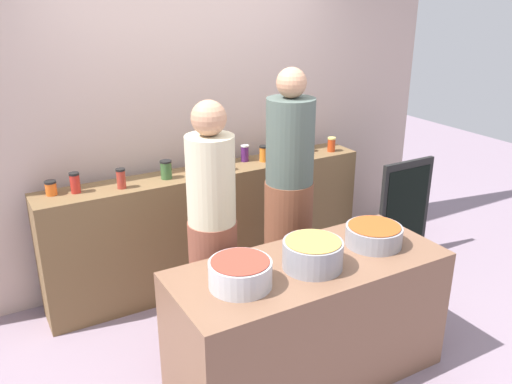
# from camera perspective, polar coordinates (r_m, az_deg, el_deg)

# --- Properties ---
(ground) EXTENTS (12.00, 12.00, 0.00)m
(ground) POSITION_cam_1_polar(r_m,az_deg,el_deg) (3.89, 2.67, -16.27)
(ground) COLOR gray
(storefront_wall) EXTENTS (4.80, 0.12, 3.00)m
(storefront_wall) POSITION_cam_1_polar(r_m,az_deg,el_deg) (4.46, -7.13, 9.84)
(storefront_wall) COLOR #BCA398
(storefront_wall) RESTS_ON ground
(display_shelf) EXTENTS (2.70, 0.36, 0.99)m
(display_shelf) POSITION_cam_1_polar(r_m,az_deg,el_deg) (4.47, -4.79, -3.68)
(display_shelf) COLOR brown
(display_shelf) RESTS_ON ground
(prep_table) EXTENTS (1.70, 0.70, 0.82)m
(prep_table) POSITION_cam_1_polar(r_m,az_deg,el_deg) (3.45, 5.52, -13.45)
(prep_table) COLOR brown
(prep_table) RESTS_ON ground
(preserve_jar_0) EXTENTS (0.08, 0.08, 0.10)m
(preserve_jar_0) POSITION_cam_1_polar(r_m,az_deg,el_deg) (4.01, -20.94, 0.41)
(preserve_jar_0) COLOR #E05C1D
(preserve_jar_0) RESTS_ON display_shelf
(preserve_jar_1) EXTENTS (0.07, 0.07, 0.15)m
(preserve_jar_1) POSITION_cam_1_polar(r_m,az_deg,el_deg) (3.98, -18.66, 0.94)
(preserve_jar_1) COLOR #B3271F
(preserve_jar_1) RESTS_ON display_shelf
(preserve_jar_2) EXTENTS (0.07, 0.07, 0.15)m
(preserve_jar_2) POSITION_cam_1_polar(r_m,az_deg,el_deg) (3.98, -14.13, 1.41)
(preserve_jar_2) COLOR #A43327
(preserve_jar_2) RESTS_ON display_shelf
(preserve_jar_3) EXTENTS (0.09, 0.09, 0.14)m
(preserve_jar_3) POSITION_cam_1_polar(r_m,az_deg,el_deg) (4.12, -9.52, 2.36)
(preserve_jar_3) COLOR #365E31
(preserve_jar_3) RESTS_ON display_shelf
(preserve_jar_4) EXTENTS (0.07, 0.07, 0.12)m
(preserve_jar_4) POSITION_cam_1_polar(r_m,az_deg,el_deg) (4.26, -6.69, 3.04)
(preserve_jar_4) COLOR orange
(preserve_jar_4) RESTS_ON display_shelf
(preserve_jar_5) EXTENTS (0.07, 0.07, 0.13)m
(preserve_jar_5) POSITION_cam_1_polar(r_m,az_deg,el_deg) (4.25, -3.51, 3.16)
(preserve_jar_5) COLOR maroon
(preserve_jar_5) RESTS_ON display_shelf
(preserve_jar_6) EXTENTS (0.07, 0.07, 0.14)m
(preserve_jar_6) POSITION_cam_1_polar(r_m,az_deg,el_deg) (4.47, -1.21, 4.15)
(preserve_jar_6) COLOR #491C5B
(preserve_jar_6) RESTS_ON display_shelf
(preserve_jar_7) EXTENTS (0.07, 0.07, 0.13)m
(preserve_jar_7) POSITION_cam_1_polar(r_m,az_deg,el_deg) (4.47, 0.82, 4.10)
(preserve_jar_7) COLOR orange
(preserve_jar_7) RESTS_ON display_shelf
(preserve_jar_8) EXTENTS (0.08, 0.08, 0.11)m
(preserve_jar_8) POSITION_cam_1_polar(r_m,az_deg,el_deg) (4.58, 2.74, 4.33)
(preserve_jar_8) COLOR gold
(preserve_jar_8) RESTS_ON display_shelf
(preserve_jar_9) EXTENTS (0.09, 0.09, 0.12)m
(preserve_jar_9) POSITION_cam_1_polar(r_m,az_deg,el_deg) (4.69, 4.80, 4.74)
(preserve_jar_9) COLOR #441546
(preserve_jar_9) RESTS_ON display_shelf
(preserve_jar_10) EXTENTS (0.07, 0.07, 0.10)m
(preserve_jar_10) POSITION_cam_1_polar(r_m,az_deg,el_deg) (4.77, 5.52, 4.89)
(preserve_jar_10) COLOR #A43A28
(preserve_jar_10) RESTS_ON display_shelf
(preserve_jar_11) EXTENTS (0.07, 0.07, 0.13)m
(preserve_jar_11) POSITION_cam_1_polar(r_m,az_deg,el_deg) (4.80, 8.01, 5.03)
(preserve_jar_11) COLOR #BC3B16
(preserve_jar_11) RESTS_ON display_shelf
(cooking_pot_left) EXTENTS (0.35, 0.35, 0.15)m
(cooking_pot_left) POSITION_cam_1_polar(r_m,az_deg,el_deg) (2.95, -1.68, -8.65)
(cooking_pot_left) COLOR #B7B7BC
(cooking_pot_left) RESTS_ON prep_table
(cooking_pot_center) EXTENTS (0.35, 0.35, 0.17)m
(cooking_pot_center) POSITION_cam_1_polar(r_m,az_deg,el_deg) (3.15, 6.03, -6.58)
(cooking_pot_center) COLOR gray
(cooking_pot_center) RESTS_ON prep_table
(cooking_pot_right) EXTENTS (0.36, 0.36, 0.13)m
(cooking_pot_right) POSITION_cam_1_polar(r_m,az_deg,el_deg) (3.49, 12.38, -4.51)
(cooking_pot_right) COLOR gray
(cooking_pot_right) RESTS_ON prep_table
(cook_with_tongs) EXTENTS (0.32, 0.32, 1.73)m
(cook_with_tongs) POSITION_cam_1_polar(r_m,az_deg,el_deg) (3.53, -4.62, -5.26)
(cook_with_tongs) COLOR brown
(cook_with_tongs) RESTS_ON ground
(cook_in_cap) EXTENTS (0.36, 0.36, 1.84)m
(cook_in_cap) POSITION_cam_1_polar(r_m,az_deg,el_deg) (4.00, 3.49, -1.22)
(cook_in_cap) COLOR brown
(cook_in_cap) RESTS_ON ground
(chalkboard_sign) EXTENTS (0.56, 0.05, 0.93)m
(chalkboard_sign) POSITION_cam_1_polar(r_m,az_deg,el_deg) (5.02, 15.49, -1.80)
(chalkboard_sign) COLOR black
(chalkboard_sign) RESTS_ON ground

